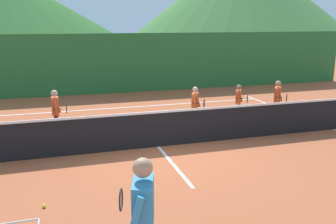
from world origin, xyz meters
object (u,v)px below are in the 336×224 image
Objects in this scene: instructor at (143,213)px; student_3 at (278,97)px; tennis_net at (158,129)px; student_1 at (195,103)px; tennis_ball_4 at (44,206)px; student_0 at (56,109)px; student_2 at (239,99)px.

instructor is 1.25× the size of student_3.
tennis_net is 5.37m from instructor.
tennis_net is at bearing 72.64° from instructor.
student_1 reaches higher than tennis_ball_4.
instructor is 2.97m from tennis_ball_4.
student_2 is at bearing 1.67° from student_0.
instructor reaches higher than tennis_ball_4.
tennis_net is 6.77× the size of instructor.
student_0 is at bearing 176.38° from student_1.
instructor reaches higher than student_2.
instructor is (-1.59, -5.10, 0.53)m from tennis_net.
tennis_ball_4 is at bearing -151.97° from student_3.
student_1 is 0.94× the size of student_3.
student_2 is at bearing 54.81° from instructor.
student_0 reaches higher than tennis_net.
student_1 reaches higher than tennis_net.
instructor is at bearing -116.06° from student_1.
student_1 is 1.76m from student_2.
tennis_net reaches higher than tennis_ball_4.
tennis_net is 3.04m from student_0.
instructor is at bearing -82.07° from student_0.
instructor reaches higher than tennis_net.
student_0 is at bearing 97.93° from instructor.
student_1 is at bearing 63.94° from instructor.
student_1 is at bearing -3.62° from student_0.
tennis_ball_4 is at bearing 116.23° from instructor.
instructor is 7.23m from student_1.
student_3 reaches higher than student_2.
student_3 is 8.21m from tennis_ball_4.
tennis_net is at bearing -138.62° from student_1.
student_1 is at bearing 42.07° from tennis_ball_4.
instructor is 8.47m from student_2.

